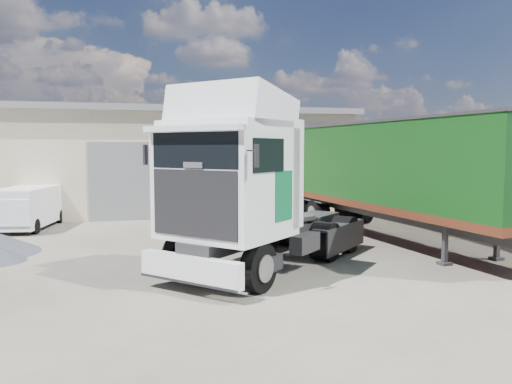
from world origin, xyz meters
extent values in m
plane|color=#292722|center=(0.00, 0.00, 0.00)|extent=(120.00, 120.00, 0.00)
cube|color=#B6A88C|center=(-6.00, 16.00, 2.50)|extent=(30.00, 12.00, 5.00)
cube|color=slate|center=(-6.00, 16.00, 5.15)|extent=(30.60, 12.60, 0.30)
cube|color=slate|center=(-2.00, 9.98, 1.80)|extent=(4.00, 0.08, 3.60)
cube|color=slate|center=(-6.00, 16.00, 5.35)|extent=(30.60, 0.40, 0.15)
cube|color=maroon|center=(11.50, 6.00, 1.25)|extent=(0.35, 26.00, 2.50)
cylinder|color=black|center=(-0.18, -1.73, 0.58)|extent=(2.66, 2.73, 1.15)
cylinder|color=black|center=(2.59, 0.87, 0.58)|extent=(2.70, 2.77, 1.15)
cylinder|color=black|center=(3.70, 1.91, 0.58)|extent=(2.70, 2.77, 1.15)
cube|color=#2D2D30|center=(1.72, 0.05, 0.98)|extent=(5.90, 5.61, 0.33)
cube|color=silver|center=(-0.93, -2.43, 0.60)|extent=(2.09, 2.21, 0.60)
cube|color=silver|center=(0.10, -1.47, 2.47)|extent=(3.68, 3.69, 2.66)
cube|color=black|center=(-0.81, -2.32, 2.06)|extent=(1.68, 1.79, 1.52)
cube|color=black|center=(-0.80, -2.31, 3.26)|extent=(1.71, 1.82, 0.81)
cube|color=silver|center=(0.26, -1.32, 4.18)|extent=(3.37, 3.40, 1.33)
cube|color=#0C5934|center=(-0.52, -0.18, 2.17)|extent=(0.60, 0.57, 1.19)
cube|color=#0C5934|center=(1.35, -2.17, 2.17)|extent=(0.60, 0.57, 1.19)
cylinder|color=#2D2D30|center=(2.75, 1.02, 1.20)|extent=(1.69, 1.69, 0.13)
cube|color=#2D2D30|center=(6.41, -1.28, 0.58)|extent=(0.35, 0.35, 1.16)
cube|color=#2D2D30|center=(8.31, -1.09, 0.58)|extent=(0.35, 0.35, 1.16)
cylinder|color=black|center=(6.53, 7.09, 0.56)|extent=(2.80, 1.39, 1.12)
cube|color=#2D2D30|center=(6.96, 2.82, 0.95)|extent=(2.11, 12.73, 0.37)
cube|color=#532013|center=(6.96, 2.82, 1.30)|extent=(3.90, 12.91, 0.25)
cube|color=black|center=(6.96, 2.82, 2.81)|extent=(3.90, 12.91, 2.75)
cube|color=#2D2D30|center=(6.96, 2.82, 4.20)|extent=(3.97, 12.98, 0.08)
cylinder|color=black|center=(-6.54, 7.29, 0.30)|extent=(1.81, 0.90, 0.59)
cylinder|color=black|center=(-6.01, 10.12, 0.30)|extent=(1.81, 0.90, 0.59)
cube|color=silver|center=(-6.28, 8.70, 0.94)|extent=(2.44, 4.38, 1.53)
cube|color=silver|center=(-6.59, 7.02, 0.90)|extent=(1.78, 1.10, 0.99)
cube|color=black|center=(-6.56, 7.20, 1.39)|extent=(1.56, 0.36, 0.54)
camera|label=1|loc=(-2.20, -13.44, 3.30)|focal=35.00mm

